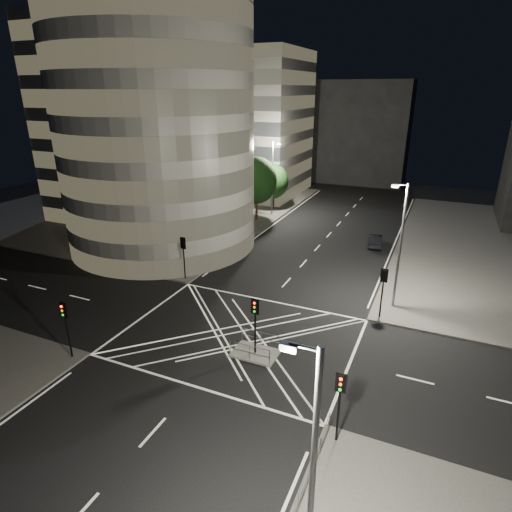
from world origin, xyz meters
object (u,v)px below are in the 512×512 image
at_px(traffic_signal_nl, 65,319).
at_px(street_lamp_right_far, 400,243).
at_px(traffic_signal_fr, 383,284).
at_px(sedan, 375,240).
at_px(traffic_signal_nr, 340,395).
at_px(street_lamp_right_near, 311,474).
at_px(traffic_signal_fl, 183,250).
at_px(street_lamp_left_far, 273,176).
at_px(street_lamp_left_near, 205,208).
at_px(central_island, 255,353).
at_px(traffic_signal_island, 255,316).

xyz_separation_m(traffic_signal_nl, street_lamp_right_far, (18.24, 15.80, 2.63)).
bearing_deg(traffic_signal_fr, traffic_signal_nl, -142.31).
xyz_separation_m(traffic_signal_fr, sedan, (-3.05, 16.42, -2.25)).
bearing_deg(traffic_signal_nr, traffic_signal_fr, 90.00).
bearing_deg(street_lamp_right_near, traffic_signal_fl, 131.24).
bearing_deg(street_lamp_right_far, traffic_signal_fl, -173.12).
bearing_deg(traffic_signal_fl, traffic_signal_fr, 0.00).
relative_size(traffic_signal_fl, street_lamp_right_near, 0.40).
height_order(street_lamp_left_far, street_lamp_right_far, same).
bearing_deg(street_lamp_left_far, traffic_signal_nr, -63.64).
relative_size(traffic_signal_fl, traffic_signal_nr, 1.00).
relative_size(traffic_signal_nl, sedan, 0.99).
height_order(traffic_signal_fl, traffic_signal_nr, same).
relative_size(traffic_signal_fr, traffic_signal_nr, 1.00).
height_order(traffic_signal_nl, sedan, traffic_signal_nl).
relative_size(street_lamp_left_near, street_lamp_right_far, 1.00).
height_order(traffic_signal_nr, street_lamp_right_near, street_lamp_right_near).
distance_m(traffic_signal_fl, traffic_signal_nr, 22.24).
relative_size(street_lamp_left_near, street_lamp_right_near, 1.00).
relative_size(central_island, traffic_signal_nr, 0.75).
bearing_deg(street_lamp_left_far, traffic_signal_nl, -89.01).
bearing_deg(traffic_signal_fl, street_lamp_right_near, -48.76).
relative_size(traffic_signal_fr, street_lamp_right_far, 0.40).
bearing_deg(central_island, sedan, 81.37).
height_order(traffic_signal_nr, street_lamp_left_far, street_lamp_left_far).
distance_m(central_island, traffic_signal_island, 2.84).
height_order(traffic_signal_nr, street_lamp_left_near, street_lamp_left_near).
bearing_deg(traffic_signal_nl, street_lamp_left_far, 90.99).
distance_m(traffic_signal_nl, street_lamp_right_far, 24.27).
xyz_separation_m(traffic_signal_island, street_lamp_right_far, (7.44, 10.50, 2.63)).
relative_size(traffic_signal_fl, traffic_signal_nl, 1.00).
relative_size(traffic_signal_island, street_lamp_left_far, 0.40).
height_order(traffic_signal_fl, street_lamp_right_far, street_lamp_right_far).
height_order(traffic_signal_nl, traffic_signal_island, same).
height_order(traffic_signal_fl, sedan, traffic_signal_fl).
bearing_deg(street_lamp_right_near, street_lamp_left_near, 125.97).
height_order(street_lamp_right_far, sedan, street_lamp_right_far).
xyz_separation_m(central_island, traffic_signal_nl, (-10.80, -5.30, 2.84)).
bearing_deg(central_island, street_lamp_right_far, 54.70).
distance_m(traffic_signal_fl, sedan, 22.05).
bearing_deg(sedan, traffic_signal_fr, 92.84).
distance_m(street_lamp_left_near, street_lamp_right_far, 19.11).
distance_m(traffic_signal_island, street_lamp_right_near, 14.78).
bearing_deg(street_lamp_left_far, traffic_signal_fl, -88.43).
xyz_separation_m(street_lamp_right_far, sedan, (-3.69, 14.22, -4.88)).
bearing_deg(street_lamp_right_far, traffic_signal_island, -125.30).
relative_size(traffic_signal_fr, street_lamp_left_near, 0.40).
relative_size(traffic_signal_island, street_lamp_left_near, 0.40).
height_order(central_island, traffic_signal_fr, traffic_signal_fr).
bearing_deg(traffic_signal_island, central_island, 0.00).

